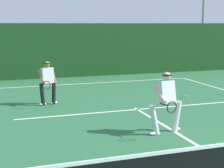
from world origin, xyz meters
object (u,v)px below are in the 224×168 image
at_px(player_far, 48,81).
at_px(tennis_ball, 186,96).
at_px(player_near, 166,100).
at_px(light_pole, 204,0).

xyz_separation_m(player_far, tennis_ball, (5.30, -0.37, -0.81)).
relative_size(player_near, player_far, 1.05).
distance_m(player_near, tennis_ball, 4.87).
height_order(player_near, player_far, player_near).
bearing_deg(player_far, player_near, 107.27).
xyz_separation_m(tennis_ball, light_pole, (6.02, 8.30, 4.32)).
bearing_deg(light_pole, player_near, -126.15).
height_order(player_near, tennis_ball, player_near).
xyz_separation_m(player_far, light_pole, (11.33, 7.92, 3.51)).
relative_size(tennis_ball, light_pole, 0.01).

